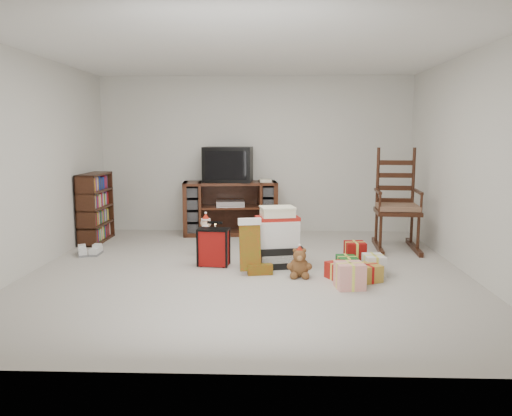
# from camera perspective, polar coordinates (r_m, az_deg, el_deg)

# --- Properties ---
(room) EXTENTS (5.01, 5.01, 2.51)m
(room) POSITION_cam_1_polar(r_m,az_deg,el_deg) (5.62, -0.99, 5.06)
(room) COLOR #B4AEA5
(room) RESTS_ON ground
(tv_stand) EXTENTS (1.51, 0.68, 0.84)m
(tv_stand) POSITION_cam_1_polar(r_m,az_deg,el_deg) (7.93, -2.96, 0.01)
(tv_stand) COLOR #482114
(tv_stand) RESTS_ON floor
(bookshelf) EXTENTS (0.28, 0.83, 1.01)m
(bookshelf) POSITION_cam_1_polar(r_m,az_deg,el_deg) (7.73, -17.87, -0.09)
(bookshelf) COLOR #3C1D10
(bookshelf) RESTS_ON floor
(rocking_chair) EXTENTS (0.65, 1.00, 1.45)m
(rocking_chair) POSITION_cam_1_polar(r_m,az_deg,el_deg) (7.19, 15.69, -0.55)
(rocking_chair) COLOR #3C1D10
(rocking_chair) RESTS_ON floor
(gift_pile) EXTENTS (0.63, 0.51, 0.71)m
(gift_pile) POSITION_cam_1_polar(r_m,az_deg,el_deg) (6.01, 2.45, -3.76)
(gift_pile) COLOR black
(gift_pile) RESTS_ON floor
(red_suitcase) EXTENTS (0.37, 0.22, 0.54)m
(red_suitcase) POSITION_cam_1_polar(r_m,az_deg,el_deg) (6.04, -4.87, -4.47)
(red_suitcase) COLOR maroon
(red_suitcase) RESTS_ON floor
(stocking) EXTENTS (0.32, 0.18, 0.65)m
(stocking) POSITION_cam_1_polar(r_m,az_deg,el_deg) (5.66, -0.69, -4.37)
(stocking) COLOR #0C6E16
(stocking) RESTS_ON floor
(teddy_bear) EXTENTS (0.22, 0.19, 0.32)m
(teddy_bear) POSITION_cam_1_polar(r_m,az_deg,el_deg) (5.61, 4.98, -6.44)
(teddy_bear) COLOR brown
(teddy_bear) RESTS_ON floor
(santa_figurine) EXTENTS (0.30, 0.28, 0.61)m
(santa_figurine) POSITION_cam_1_polar(r_m,az_deg,el_deg) (6.69, 1.13, -3.16)
(santa_figurine) COLOR #A62111
(santa_figurine) RESTS_ON floor
(mrs_claus_figurine) EXTENTS (0.27, 0.26, 0.56)m
(mrs_claus_figurine) POSITION_cam_1_polar(r_m,az_deg,el_deg) (6.59, -5.73, -3.55)
(mrs_claus_figurine) COLOR #A62111
(mrs_claus_figurine) RESTS_ON floor
(sneaker_pair) EXTENTS (0.33, 0.29, 0.09)m
(sneaker_pair) POSITION_cam_1_polar(r_m,az_deg,el_deg) (6.95, -18.53, -4.74)
(sneaker_pair) COLOR silver
(sneaker_pair) RESTS_ON floor
(gift_cluster) EXTENTS (0.73, 1.02, 0.25)m
(gift_cluster) POSITION_cam_1_polar(r_m,az_deg,el_deg) (5.71, 11.27, -6.50)
(gift_cluster) COLOR #A31A12
(gift_cluster) RESTS_ON floor
(crt_television) EXTENTS (0.77, 0.57, 0.55)m
(crt_television) POSITION_cam_1_polar(r_m,az_deg,el_deg) (7.87, -3.22, 5.00)
(crt_television) COLOR black
(crt_television) RESTS_ON tv_stand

